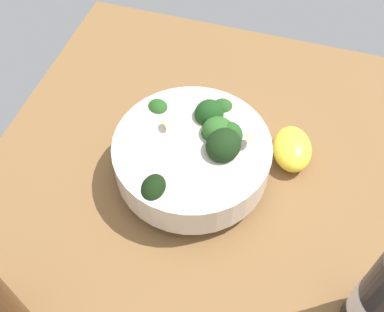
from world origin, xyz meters
The scene contains 3 objects.
ground_plane centered at (0.00, 0.00, -2.26)cm, with size 66.09×66.09×4.52cm, color brown.
bowl_of_broccoli centered at (4.77, -1.80, 4.31)cm, with size 20.10×20.10×9.49cm.
lemon_wedge centered at (-7.24, -8.14, 1.91)cm, with size 7.35×5.25×3.82cm, color yellow.
Camera 1 is at (-5.42, 32.20, 52.16)cm, focal length 43.49 mm.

